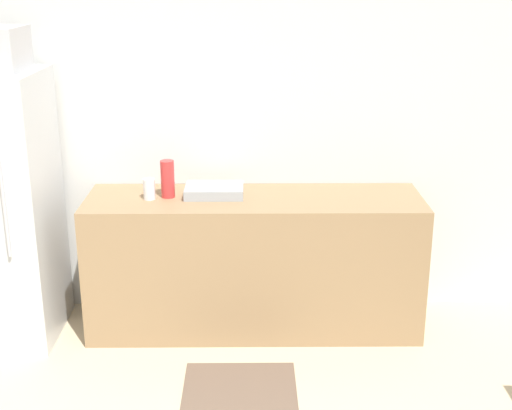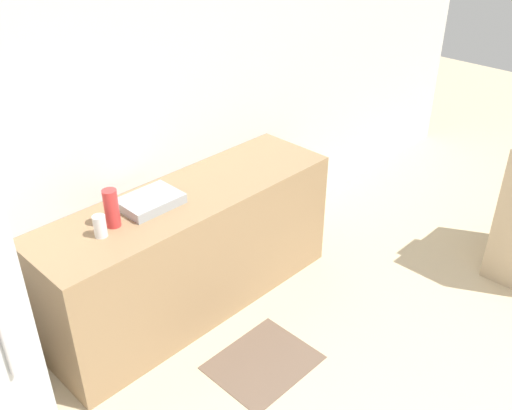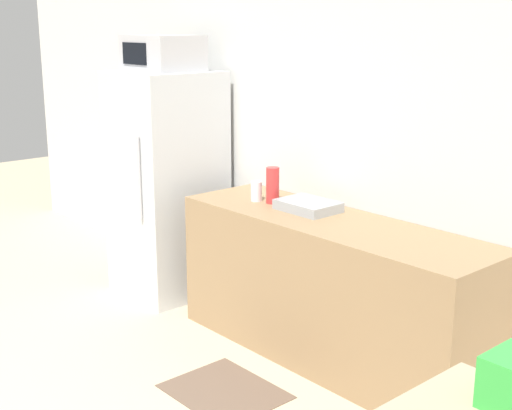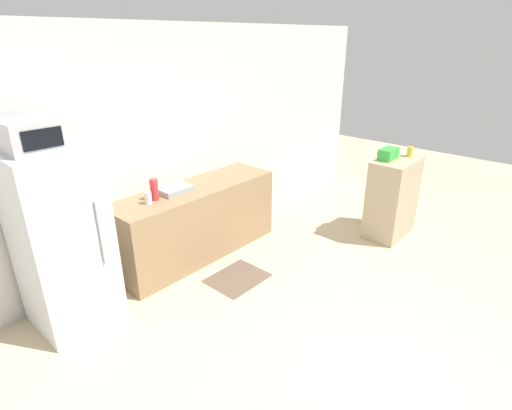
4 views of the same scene
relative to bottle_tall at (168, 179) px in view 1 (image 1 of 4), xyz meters
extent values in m
cube|color=silver|center=(0.20, 0.32, 0.32)|extent=(8.00, 0.06, 2.60)
cylinder|color=#B7B7BC|center=(-0.85, -0.44, -0.03)|extent=(0.02, 0.02, 0.57)
cube|color=#937551|center=(0.53, -0.02, -0.54)|extent=(2.06, 0.60, 0.86)
cube|color=#9EA3A8|center=(0.28, 0.03, -0.08)|extent=(0.36, 0.26, 0.06)
cylinder|color=red|center=(0.00, 0.00, 0.00)|extent=(0.08, 0.08, 0.23)
cylinder|color=silver|center=(-0.11, -0.04, -0.05)|extent=(0.07, 0.07, 0.13)
cube|color=brown|center=(0.44, -0.76, -0.97)|extent=(0.62, 0.51, 0.01)
camera|label=1|loc=(0.50, -4.16, 1.21)|focal=50.00mm
camera|label=2|loc=(-1.38, -2.49, 1.64)|focal=40.00mm
camera|label=3|loc=(3.21, -2.97, 1.00)|focal=50.00mm
camera|label=4|loc=(-2.19, -3.39, 1.49)|focal=28.00mm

